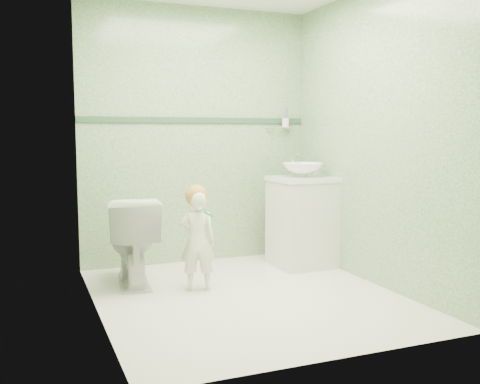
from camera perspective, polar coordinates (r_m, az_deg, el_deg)
name	(u,v)px	position (r m, az deg, el deg)	size (l,w,h in m)	color
ground	(247,296)	(4.21, 0.77, -10.82)	(2.50, 2.50, 0.00)	white
room_shell	(248,137)	(4.03, 0.80, 5.73)	(2.50, 2.54, 2.40)	gray
trim_stripe	(197,120)	(5.19, -4.51, 7.49)	(2.20, 0.02, 0.05)	#2F523A
vanity	(302,223)	(5.09, 6.50, -3.24)	(0.52, 0.50, 0.80)	silver
counter	(303,179)	(5.04, 6.55, 1.36)	(0.54, 0.52, 0.04)	white
basin	(303,170)	(5.03, 6.57, 2.31)	(0.37, 0.37, 0.13)	white
faucet	(294,160)	(5.19, 5.61, 3.33)	(0.03, 0.13, 0.18)	silver
cup_holder	(285,123)	(5.47, 4.70, 7.19)	(0.26, 0.07, 0.21)	silver
toilet	(132,240)	(4.54, -11.19, -4.96)	(0.41, 0.71, 0.73)	white
toddler	(197,241)	(4.29, -4.46, -5.14)	(0.28, 0.19, 0.78)	white
hair_cap	(196,196)	(4.26, -4.60, -0.38)	(0.17, 0.17, 0.17)	#B87B3E
teal_toothbrush	(207,214)	(4.13, -3.42, -2.27)	(0.11, 0.14, 0.08)	#099076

